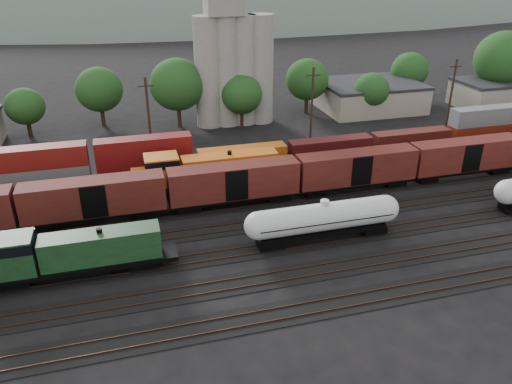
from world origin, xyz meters
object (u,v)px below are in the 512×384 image
object	(u,v)px
green_locomotive	(66,254)
grain_silo	(233,58)
orange_locomotive	(203,171)
tank_car_a	(324,218)

from	to	relation	value
green_locomotive	grain_silo	distance (m)	48.81
green_locomotive	orange_locomotive	xyz separation A→B (m)	(15.02, 15.00, 0.15)
orange_locomotive	grain_silo	distance (m)	29.12
tank_car_a	grain_silo	world-z (taller)	grain_silo
tank_car_a	grain_silo	distance (m)	41.91
tank_car_a	orange_locomotive	size ratio (longest dim) A/B	0.84
tank_car_a	orange_locomotive	bearing A→B (deg)	122.80
grain_silo	orange_locomotive	bearing A→B (deg)	-111.08
green_locomotive	orange_locomotive	distance (m)	21.23
orange_locomotive	green_locomotive	bearing A→B (deg)	-135.04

